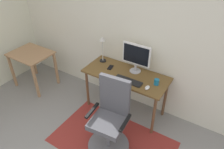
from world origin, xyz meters
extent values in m
cube|color=silver|center=(0.00, 2.20, 1.30)|extent=(6.00, 0.10, 2.60)
cube|color=maroon|center=(0.09, 1.13, 0.00)|extent=(1.75, 1.05, 0.01)
cube|color=brown|center=(-0.10, 1.84, 0.73)|extent=(1.34, 0.58, 0.03)
cylinder|color=brown|center=(-0.71, 1.61, 0.36)|extent=(0.04, 0.04, 0.72)
cylinder|color=brown|center=(0.51, 1.61, 0.36)|extent=(0.04, 0.04, 0.72)
cylinder|color=brown|center=(-0.71, 2.07, 0.36)|extent=(0.04, 0.04, 0.72)
cylinder|color=brown|center=(0.51, 2.07, 0.36)|extent=(0.04, 0.04, 0.72)
cylinder|color=#B2B2B7|center=(-0.02, 1.99, 0.76)|extent=(0.18, 0.18, 0.01)
cylinder|color=#B2B2B7|center=(-0.02, 1.99, 0.82)|extent=(0.04, 0.04, 0.13)
cube|color=white|center=(-0.02, 1.99, 1.05)|extent=(0.46, 0.04, 0.33)
cube|color=black|center=(-0.02, 1.97, 1.05)|extent=(0.42, 0.00, 0.29)
cube|color=black|center=(0.02, 1.69, 0.76)|extent=(0.43, 0.13, 0.02)
ellipsoid|color=white|center=(0.33, 1.68, 0.77)|extent=(0.06, 0.10, 0.03)
cylinder|color=#176A93|center=(0.40, 1.84, 0.79)|extent=(0.07, 0.07, 0.09)
cube|color=black|center=(-0.41, 1.87, 0.75)|extent=(0.09, 0.15, 0.01)
cylinder|color=black|center=(-0.63, 1.98, 0.76)|extent=(0.11, 0.11, 0.01)
cylinder|color=beige|center=(-0.63, 1.98, 0.95)|extent=(0.02, 0.02, 0.37)
cone|color=beige|center=(-0.63, 1.98, 1.17)|extent=(0.11, 0.11, 0.06)
cylinder|color=slate|center=(0.09, 1.03, 0.03)|extent=(0.59, 0.59, 0.05)
cylinder|color=slate|center=(0.09, 1.03, 0.26)|extent=(0.06, 0.06, 0.42)
cube|color=#4C4C51|center=(0.09, 1.03, 0.51)|extent=(0.49, 0.49, 0.08)
cube|color=#4C4C51|center=(0.07, 1.23, 0.83)|extent=(0.43, 0.10, 0.57)
cube|color=black|center=(-0.16, 1.01, 0.62)|extent=(0.07, 0.31, 0.03)
cube|color=black|center=(0.33, 1.06, 0.62)|extent=(0.07, 0.31, 0.03)
cube|color=#A87C54|center=(-1.96, 1.53, 0.71)|extent=(0.74, 0.59, 0.02)
cube|color=#A87C54|center=(-2.29, 1.28, 0.35)|extent=(0.04, 0.04, 0.70)
cube|color=#A87C54|center=(-1.63, 1.28, 0.35)|extent=(0.04, 0.04, 0.70)
cube|color=#A87C54|center=(-2.29, 1.79, 0.35)|extent=(0.04, 0.04, 0.70)
cube|color=#A87C54|center=(-1.63, 1.79, 0.35)|extent=(0.04, 0.04, 0.70)
camera|label=1|loc=(1.19, -0.62, 2.65)|focal=34.44mm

